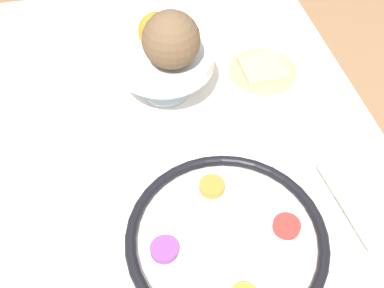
# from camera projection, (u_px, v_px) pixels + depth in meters

# --- Properties ---
(seder_plate) EXTENTS (0.35, 0.35, 0.03)m
(seder_plate) POSITION_uv_depth(u_px,v_px,m) (227.00, 238.00, 0.78)
(seder_plate) COLOR silver
(seder_plate) RESTS_ON dining_table
(fruit_stand) EXTENTS (0.22, 0.22, 0.11)m
(fruit_stand) POSITION_uv_depth(u_px,v_px,m) (164.00, 62.00, 0.97)
(fruit_stand) COLOR silver
(fruit_stand) RESTS_ON dining_table
(orange_fruit) EXTENTS (0.08, 0.08, 0.08)m
(orange_fruit) POSITION_uv_depth(u_px,v_px,m) (157.00, 31.00, 0.94)
(orange_fruit) COLOR orange
(orange_fruit) RESTS_ON fruit_stand
(coconut) EXTENTS (0.12, 0.12, 0.12)m
(coconut) POSITION_uv_depth(u_px,v_px,m) (171.00, 40.00, 0.89)
(coconut) COLOR brown
(coconut) RESTS_ON fruit_stand
(bread_plate) EXTENTS (0.16, 0.16, 0.02)m
(bread_plate) POSITION_uv_depth(u_px,v_px,m) (263.00, 70.00, 1.08)
(bread_plate) COLOR tan
(bread_plate) RESTS_ON dining_table
(napkin_roll) EXTENTS (0.19, 0.07, 0.05)m
(napkin_roll) POSITION_uv_depth(u_px,v_px,m) (353.00, 201.00, 0.82)
(napkin_roll) COLOR white
(napkin_roll) RESTS_ON dining_table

